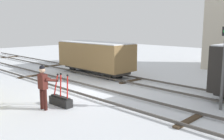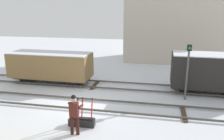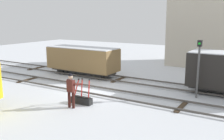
{
  "view_description": "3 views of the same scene",
  "coord_description": "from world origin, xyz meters",
  "px_view_note": "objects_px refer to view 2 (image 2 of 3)",
  "views": [
    {
      "loc": [
        9.99,
        -8.13,
        3.41
      ],
      "look_at": [
        0.11,
        1.8,
        0.96
      ],
      "focal_mm": 40.36,
      "sensor_mm": 36.0,
      "label": 1
    },
    {
      "loc": [
        4.31,
        -11.53,
        5.36
      ],
      "look_at": [
        1.45,
        2.73,
        1.47
      ],
      "focal_mm": 36.42,
      "sensor_mm": 36.0,
      "label": 2
    },
    {
      "loc": [
        9.36,
        -12.92,
        4.61
      ],
      "look_at": [
        1.21,
        0.63,
        1.42
      ],
      "focal_mm": 41.2,
      "sensor_mm": 36.0,
      "label": 3
    }
  ],
  "objects_px": {
    "freight_car_far_end": "(51,65)",
    "switch_lever_frame": "(82,121)",
    "rail_worker": "(74,112)",
    "freight_car_back_track": "(213,71)",
    "signal_post": "(188,66)"
  },
  "relations": [
    {
      "from": "freight_car_far_end",
      "to": "switch_lever_frame",
      "type": "bearing_deg",
      "value": -52.21
    },
    {
      "from": "switch_lever_frame",
      "to": "freight_car_back_track",
      "type": "distance_m",
      "value": 9.13
    },
    {
      "from": "switch_lever_frame",
      "to": "freight_car_far_end",
      "type": "height_order",
      "value": "freight_car_far_end"
    },
    {
      "from": "rail_worker",
      "to": "freight_car_back_track",
      "type": "bearing_deg",
      "value": 40.62
    },
    {
      "from": "rail_worker",
      "to": "freight_car_far_end",
      "type": "distance_m",
      "value": 7.88
    },
    {
      "from": "freight_car_far_end",
      "to": "rail_worker",
      "type": "bearing_deg",
      "value": -55.88
    },
    {
      "from": "rail_worker",
      "to": "signal_post",
      "type": "distance_m",
      "value": 7.36
    },
    {
      "from": "rail_worker",
      "to": "freight_car_back_track",
      "type": "relative_size",
      "value": 0.35
    },
    {
      "from": "switch_lever_frame",
      "to": "rail_worker",
      "type": "height_order",
      "value": "rail_worker"
    },
    {
      "from": "signal_post",
      "to": "freight_car_far_end",
      "type": "relative_size",
      "value": 0.56
    },
    {
      "from": "switch_lever_frame",
      "to": "freight_car_far_end",
      "type": "distance_m",
      "value": 7.37
    },
    {
      "from": "rail_worker",
      "to": "freight_car_far_end",
      "type": "xyz_separation_m",
      "value": [
        -4.31,
        6.59,
        0.27
      ]
    },
    {
      "from": "switch_lever_frame",
      "to": "signal_post",
      "type": "relative_size",
      "value": 0.43
    },
    {
      "from": "switch_lever_frame",
      "to": "freight_car_far_end",
      "type": "xyz_separation_m",
      "value": [
        -4.37,
        5.84,
        1.09
      ]
    },
    {
      "from": "rail_worker",
      "to": "freight_car_back_track",
      "type": "xyz_separation_m",
      "value": [
        6.98,
        6.59,
        0.42
      ]
    }
  ]
}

